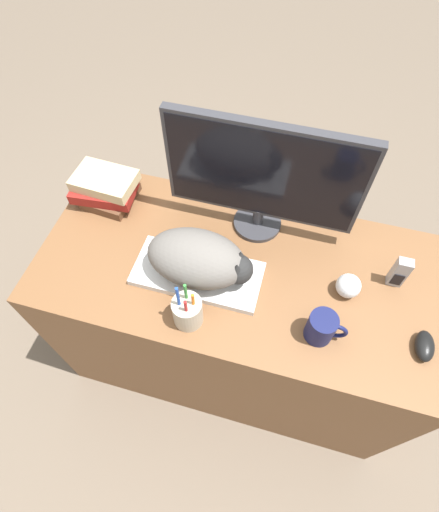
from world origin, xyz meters
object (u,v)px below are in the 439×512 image
Objects in this scene: monitor at (263,176)px; book_stack at (106,189)px; computer_mouse at (425,346)px; phone at (399,273)px; pen_cup at (188,311)px; baseball at (348,286)px; keyboard at (198,274)px; coffee_mug at (322,328)px; cat at (200,259)px.

book_stack is at bearing -176.69° from monitor.
phone reaches higher than computer_mouse.
pen_cup is 2.51× the size of baseball.
keyboard is at bearing 96.89° from pen_cup.
pen_cup reaches higher than baseball.
computer_mouse is at bearing -5.00° from keyboard.
monitor is 6.35× the size of computer_mouse.
book_stack is at bearing 158.38° from coffee_mug.
phone is at bearing 26.74° from pen_cup.
pen_cup reaches higher than phone.
coffee_mug is at bearing 8.14° from pen_cup.
baseball is (0.47, 0.07, 0.03)m from keyboard.
phone reaches higher than coffee_mug.
baseball is at bearing 151.00° from computer_mouse.
phone is at bearing 113.61° from computer_mouse.
keyboard is at bearing 175.00° from computer_mouse.
monitor is 0.58m from book_stack.
coffee_mug is 0.98× the size of phone.
book_stack reaches higher than coffee_mug.
baseball is 0.64× the size of phone.
baseball is 0.89m from book_stack.
keyboard is 0.09m from cat.
computer_mouse is at bearing -29.00° from baseball.
monitor reaches higher than keyboard.
keyboard is 0.67× the size of monitor.
computer_mouse is (0.56, -0.32, -0.22)m from monitor.
keyboard is 5.33× the size of baseball.
pen_cup is 0.83× the size of book_stack.
monitor is 0.46m from pen_cup.
cat is 0.62m from phone.
pen_cup is at bearing -41.41° from book_stack.
coffee_mug is 1.53× the size of baseball.
coffee_mug reaches higher than baseball.
computer_mouse is at bearing 7.73° from pen_cup.
pen_cup is at bearing -106.38° from monitor.
keyboard is 0.16m from pen_cup.
coffee_mug is at bearing -13.70° from keyboard.
computer_mouse is at bearing -29.50° from monitor.
computer_mouse is 0.82× the size of coffee_mug.
computer_mouse is 0.30m from coffee_mug.
phone is (0.20, 0.24, 0.01)m from coffee_mug.
coffee_mug is 0.18m from baseball.
cat is 2.81× the size of coffee_mug.
book_stack is at bearing 169.89° from baseball.
cat reaches higher than phone.
baseball reaches higher than computer_mouse.
cat is at bearing -116.57° from monitor.
cat is 3.43× the size of computer_mouse.
book_stack is at bearing 175.51° from phone.
coffee_mug is at bearing -172.80° from computer_mouse.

